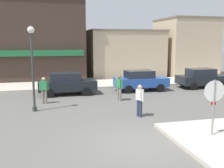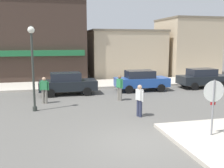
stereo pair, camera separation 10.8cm
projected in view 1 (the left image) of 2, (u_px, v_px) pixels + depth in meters
name	position (u px, v px, depth m)	size (l,w,h in m)	color
ground_plane	(141.00, 142.00, 9.75)	(160.00, 160.00, 0.00)	#5B5954
kerb_far	(88.00, 84.00, 22.59)	(80.00, 4.00, 0.15)	beige
stop_sign	(214.00, 100.00, 9.94)	(0.82, 0.12, 2.30)	gray
lamp_post	(32.00, 56.00, 13.68)	(0.36, 0.36, 4.54)	#333833
parked_car_nearest	(67.00, 83.00, 18.47)	(4.01, 1.91, 1.56)	black
parked_car_second	(141.00, 80.00, 19.89)	(4.01, 1.90, 1.56)	#234C9E
parked_car_third	(202.00, 78.00, 21.24)	(4.00, 1.89, 1.56)	black
pedestrian_crossing_near	(140.00, 100.00, 12.99)	(0.33, 0.55, 1.61)	#2D334C
pedestrian_crossing_far	(44.00, 89.00, 15.74)	(0.56, 0.27, 1.61)	gray
pedestrian_kerb_side	(119.00, 87.00, 16.56)	(0.37, 0.52, 1.61)	gray
building_corner_shop	(25.00, 39.00, 26.16)	(11.58, 7.87, 7.84)	#3D2D26
building_storefront_left_near	(123.00, 53.00, 29.07)	(7.90, 6.68, 4.91)	tan
building_storefront_left_mid	(185.00, 47.00, 29.71)	(5.48, 6.14, 6.25)	tan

